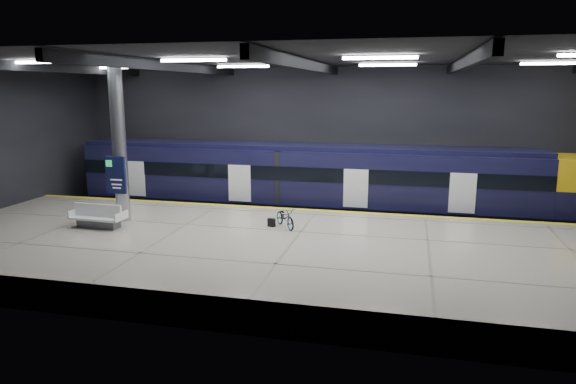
% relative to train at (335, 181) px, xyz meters
% --- Properties ---
extents(ground, '(30.00, 30.00, 0.00)m').
position_rel_train_xyz_m(ground, '(-0.47, -5.50, -2.06)').
color(ground, black).
rests_on(ground, ground).
extents(room_shell, '(30.10, 16.10, 8.05)m').
position_rel_train_xyz_m(room_shell, '(-0.47, -5.49, 3.66)').
color(room_shell, black).
rests_on(room_shell, ground).
extents(platform, '(30.00, 11.00, 1.10)m').
position_rel_train_xyz_m(platform, '(-0.47, -8.00, -1.51)').
color(platform, '#BEB1A1').
rests_on(platform, ground).
extents(safety_strip, '(30.00, 0.40, 0.01)m').
position_rel_train_xyz_m(safety_strip, '(-0.47, -2.75, -0.95)').
color(safety_strip, gold).
rests_on(safety_strip, platform).
extents(rails, '(30.00, 1.52, 0.16)m').
position_rel_train_xyz_m(rails, '(-0.47, 0.00, -1.98)').
color(rails, gray).
rests_on(rails, ground).
extents(train, '(29.40, 2.84, 3.79)m').
position_rel_train_xyz_m(train, '(0.00, 0.00, 0.00)').
color(train, black).
rests_on(train, ground).
extents(bench, '(2.31, 1.02, 1.01)m').
position_rel_train_xyz_m(bench, '(-8.86, -7.82, -0.60)').
color(bench, '#595B60').
rests_on(bench, platform).
extents(bicycle, '(1.49, 1.68, 0.88)m').
position_rel_train_xyz_m(bicycle, '(-1.24, -6.01, -0.52)').
color(bicycle, '#99999E').
rests_on(bicycle, platform).
extents(pannier_bag, '(0.34, 0.26, 0.35)m').
position_rel_train_xyz_m(pannier_bag, '(-1.84, -6.01, -0.78)').
color(pannier_bag, black).
rests_on(pannier_bag, platform).
extents(info_column, '(0.90, 0.78, 6.90)m').
position_rel_train_xyz_m(info_column, '(-8.47, -6.52, 2.40)').
color(info_column, '#9EA0A5').
rests_on(info_column, platform).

